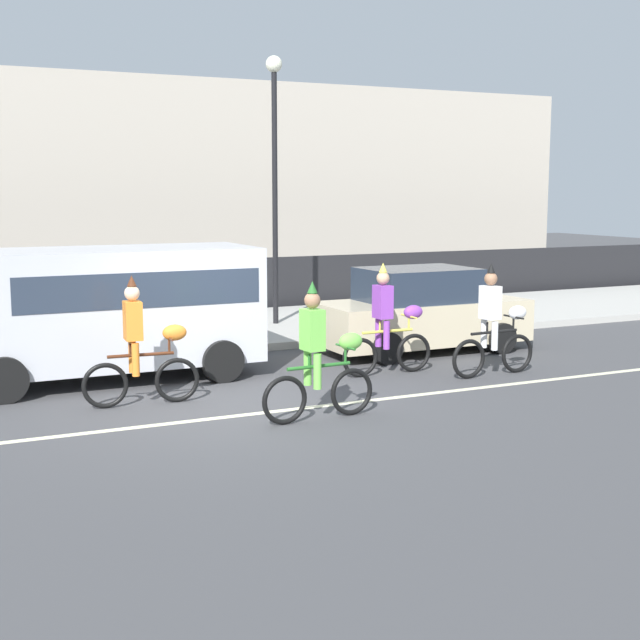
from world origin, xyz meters
name	(u,v)px	position (x,y,z in m)	size (l,w,h in m)	color
ground_plane	(237,407)	(0.00, 0.00, 0.00)	(80.00, 80.00, 0.00)	#424244
road_centre_line	(249,414)	(0.00, -0.50, 0.00)	(36.00, 0.14, 0.01)	beige
sidewalk_curb	(130,336)	(0.00, 6.50, 0.07)	(60.00, 5.00, 0.15)	#ADAAA3
fence_line	(100,293)	(0.00, 9.40, 0.70)	(40.00, 0.08, 1.40)	black
building_backdrop	(141,187)	(3.27, 18.00, 3.23)	(28.00, 8.00, 6.45)	#B2A899
parade_cyclist_orange	(142,349)	(-1.21, 0.70, 0.84)	(1.72, 0.50, 1.92)	black
parade_cyclist_lime	(320,359)	(0.78, -1.17, 0.84)	(1.72, 0.50, 1.92)	black
parade_cyclist_purple	(388,326)	(3.14, 1.06, 0.84)	(1.72, 0.50, 1.92)	black
parade_cyclist_zebra	(495,327)	(4.72, 0.20, 0.84)	(1.72, 0.50, 1.92)	black
parked_van_silver	(108,303)	(-1.24, 2.70, 1.28)	(5.00, 2.22, 2.18)	silver
parked_car_beige	(421,312)	(4.80, 2.69, 0.78)	(4.10, 1.92, 1.64)	beige
street_lamp_post	(275,151)	(3.31, 6.42, 3.99)	(0.36, 0.36, 5.86)	black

